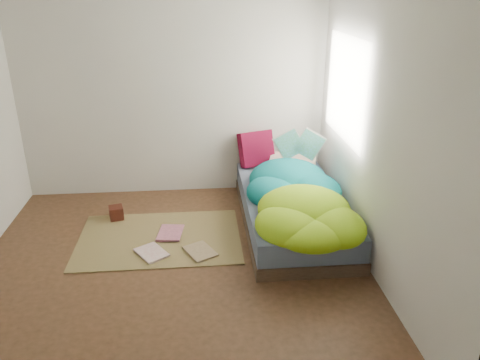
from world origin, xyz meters
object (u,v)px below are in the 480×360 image
at_px(bed, 292,210).
at_px(open_book, 300,136).
at_px(wooden_box, 116,213).
at_px(floor_book_b, 159,233).
at_px(floor_book_a, 141,257).
at_px(pillow_magenta, 256,149).

distance_m(bed, open_book, 0.84).
height_order(wooden_box, floor_book_b, wooden_box).
xyz_separation_m(bed, floor_book_b, (-1.38, -0.10, -0.14)).
height_order(open_book, floor_book_a, open_book).
xyz_separation_m(pillow_magenta, open_book, (0.42, -0.42, 0.28)).
bearing_deg(floor_book_a, floor_book_b, 39.58).
bearing_deg(floor_book_a, pillow_magenta, 15.98).
relative_size(pillow_magenta, floor_book_b, 1.26).
height_order(pillow_magenta, floor_book_b, pillow_magenta).
bearing_deg(bed, pillow_magenta, 106.22).
height_order(bed, open_book, open_book).
bearing_deg(floor_book_b, floor_book_a, -99.25).
bearing_deg(open_book, pillow_magenta, 140.97).
relative_size(bed, floor_book_a, 6.47).
xyz_separation_m(floor_book_a, floor_book_b, (0.13, 0.43, 0.00)).
distance_m(bed, wooden_box, 1.88).
bearing_deg(open_book, wooden_box, -168.62).
distance_m(pillow_magenta, floor_book_b, 1.60).
relative_size(pillow_magenta, open_book, 0.89).
relative_size(pillow_magenta, floor_book_a, 1.32).
xyz_separation_m(bed, pillow_magenta, (-0.27, 0.92, 0.38)).
bearing_deg(wooden_box, bed, -8.87).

